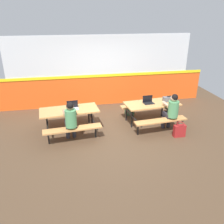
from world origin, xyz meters
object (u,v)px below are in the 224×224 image
(backpack_dark, at_px, (130,109))
(tote_bag_bright, at_px, (179,130))
(student_further, at_px, (172,109))
(student_nearer, at_px, (71,119))
(laptop_silver, at_px, (73,107))
(picnic_table_left, at_px, (70,115))
(toolbox_grey, at_px, (169,99))
(laptop_dark, at_px, (148,102))
(picnic_table_right, at_px, (152,108))

(backpack_dark, relative_size, tote_bag_bright, 1.02)
(student_further, height_order, backpack_dark, student_further)
(student_nearer, relative_size, backpack_dark, 2.74)
(student_further, xyz_separation_m, laptop_silver, (-2.84, 0.52, 0.08))
(picnic_table_left, relative_size, toolbox_grey, 4.32)
(laptop_silver, distance_m, laptop_dark, 2.30)
(picnic_table_right, height_order, student_nearer, student_nearer)
(picnic_table_left, bearing_deg, student_further, -9.15)
(student_further, relative_size, laptop_dark, 3.56)
(student_further, bearing_deg, picnic_table_right, 128.84)
(picnic_table_right, distance_m, tote_bag_bright, 1.11)
(laptop_silver, height_order, tote_bag_bright, laptop_silver)
(laptop_silver, bearing_deg, backpack_dark, 24.66)
(picnic_table_right, bearing_deg, picnic_table_left, -178.99)
(student_nearer, bearing_deg, laptop_silver, 82.14)
(picnic_table_left, bearing_deg, laptop_dark, 1.69)
(laptop_dark, xyz_separation_m, backpack_dark, (-0.35, 0.87, -0.57))
(student_nearer, distance_m, laptop_silver, 0.62)
(toolbox_grey, distance_m, backpack_dark, 1.48)
(picnic_table_right, distance_m, laptop_dark, 0.25)
(student_further, bearing_deg, student_nearer, -178.40)
(laptop_silver, bearing_deg, toolbox_grey, 1.00)
(picnic_table_left, bearing_deg, tote_bag_bright, -15.36)
(laptop_dark, xyz_separation_m, toolbox_grey, (0.71, 0.03, 0.02))
(picnic_table_right, height_order, tote_bag_bright, picnic_table_right)
(student_further, bearing_deg, laptop_silver, 169.56)
(picnic_table_right, xyz_separation_m, student_nearer, (-2.50, -0.60, 0.13))
(student_nearer, xyz_separation_m, laptop_silver, (0.08, 0.60, 0.08))
(picnic_table_right, bearing_deg, student_nearer, -166.50)
(picnic_table_left, relative_size, picnic_table_right, 1.00)
(picnic_table_left, bearing_deg, toolbox_grey, 1.85)
(toolbox_grey, bearing_deg, student_nearer, -168.01)
(picnic_table_right, distance_m, student_further, 0.68)
(toolbox_grey, bearing_deg, picnic_table_left, -178.15)
(laptop_silver, relative_size, tote_bag_bright, 0.79)
(toolbox_grey, relative_size, tote_bag_bright, 0.93)
(picnic_table_left, relative_size, student_further, 1.43)
(picnic_table_left, height_order, picnic_table_right, same)
(picnic_table_right, bearing_deg, student_further, -51.16)
(picnic_table_right, xyz_separation_m, student_further, (0.42, -0.52, 0.13))
(student_further, relative_size, backpack_dark, 2.74)
(toolbox_grey, distance_m, tote_bag_bright, 1.13)
(laptop_silver, xyz_separation_m, toolbox_grey, (3.01, 0.05, 0.02))
(picnic_table_left, bearing_deg, backpack_dark, 24.61)
(backpack_dark, bearing_deg, student_further, -58.15)
(toolbox_grey, bearing_deg, laptop_dark, -177.60)
(picnic_table_right, height_order, toolbox_grey, toolbox_grey)
(student_further, xyz_separation_m, backpack_dark, (-0.88, 1.42, -0.49))
(student_nearer, distance_m, backpack_dark, 2.58)
(student_nearer, bearing_deg, student_further, 1.60)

